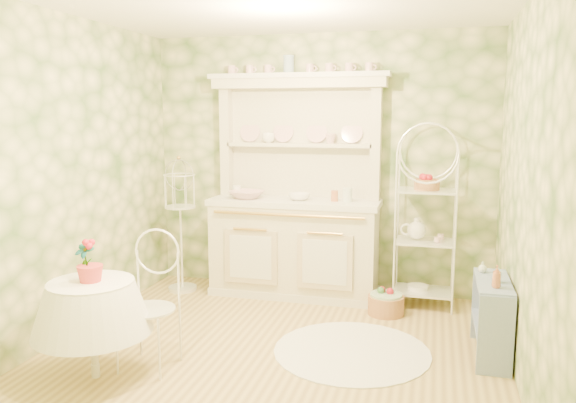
% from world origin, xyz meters
% --- Properties ---
extents(floor, '(3.60, 3.60, 0.00)m').
position_xyz_m(floor, '(0.00, 0.00, 0.00)').
color(floor, tan).
rests_on(floor, ground).
extents(wall_left, '(3.60, 3.60, 0.00)m').
position_xyz_m(wall_left, '(-1.80, 0.00, 1.35)').
color(wall_left, beige).
rests_on(wall_left, floor).
extents(wall_right, '(3.60, 3.60, 0.00)m').
position_xyz_m(wall_right, '(1.80, 0.00, 1.35)').
color(wall_right, beige).
rests_on(wall_right, floor).
extents(wall_back, '(3.60, 3.60, 0.00)m').
position_xyz_m(wall_back, '(0.00, 1.80, 1.35)').
color(wall_back, beige).
rests_on(wall_back, floor).
extents(wall_front, '(3.60, 3.60, 0.00)m').
position_xyz_m(wall_front, '(0.00, -1.80, 1.35)').
color(wall_front, beige).
rests_on(wall_front, floor).
extents(kitchen_dresser, '(1.87, 0.61, 2.29)m').
position_xyz_m(kitchen_dresser, '(-0.20, 1.52, 1.15)').
color(kitchen_dresser, beige).
rests_on(kitchen_dresser, floor).
extents(bakers_rack, '(0.54, 0.39, 1.71)m').
position_xyz_m(bakers_rack, '(1.12, 1.49, 0.85)').
color(bakers_rack, white).
rests_on(bakers_rack, floor).
extents(side_shelf, '(0.29, 0.72, 0.61)m').
position_xyz_m(side_shelf, '(1.66, 0.42, 0.30)').
color(side_shelf, '#7F95BF').
rests_on(side_shelf, floor).
extents(round_table, '(0.69, 0.69, 0.67)m').
position_xyz_m(round_table, '(-1.12, -0.68, 0.34)').
color(round_table, white).
rests_on(round_table, floor).
extents(cafe_chair, '(0.39, 0.39, 0.78)m').
position_xyz_m(cafe_chair, '(-0.82, -0.44, 0.39)').
color(cafe_chair, white).
rests_on(cafe_chair, floor).
extents(birdcage_stand, '(0.33, 0.33, 1.35)m').
position_xyz_m(birdcage_stand, '(-1.40, 1.34, 0.67)').
color(birdcage_stand, white).
rests_on(birdcage_stand, floor).
extents(floor_basket, '(0.34, 0.34, 0.21)m').
position_xyz_m(floor_basket, '(0.79, 1.15, 0.10)').
color(floor_basket, '#AF784A').
rests_on(floor_basket, floor).
extents(lace_rug, '(1.46, 1.46, 0.01)m').
position_xyz_m(lace_rug, '(0.60, 0.22, 0.01)').
color(lace_rug, white).
rests_on(lace_rug, floor).
extents(bowl_floral, '(0.42, 0.42, 0.08)m').
position_xyz_m(bowl_floral, '(-0.70, 1.46, 1.02)').
color(bowl_floral, white).
rests_on(bowl_floral, kitchen_dresser).
extents(bowl_white, '(0.23, 0.23, 0.07)m').
position_xyz_m(bowl_white, '(-0.14, 1.48, 1.02)').
color(bowl_white, white).
rests_on(bowl_white, kitchen_dresser).
extents(cup_left, '(0.16, 0.16, 0.11)m').
position_xyz_m(cup_left, '(-0.52, 1.66, 1.61)').
color(cup_left, white).
rests_on(cup_left, kitchen_dresser).
extents(cup_right, '(0.14, 0.14, 0.10)m').
position_xyz_m(cup_right, '(0.14, 1.68, 1.61)').
color(cup_right, white).
rests_on(cup_right, kitchen_dresser).
extents(potted_geranium, '(0.17, 0.14, 0.29)m').
position_xyz_m(potted_geranium, '(-1.15, -0.68, 0.85)').
color(potted_geranium, '#3F7238').
rests_on(potted_geranium, round_table).
extents(bottle_amber, '(0.07, 0.07, 0.17)m').
position_xyz_m(bottle_amber, '(1.66, 0.23, 0.68)').
color(bottle_amber, '#B86A42').
rests_on(bottle_amber, side_shelf).
extents(bottle_blue, '(0.05, 0.05, 0.11)m').
position_xyz_m(bottle_blue, '(1.68, 0.37, 0.65)').
color(bottle_blue, '#8AA6BA').
rests_on(bottle_blue, side_shelf).
extents(bottle_glass, '(0.08, 0.08, 0.09)m').
position_xyz_m(bottle_glass, '(1.59, 0.63, 0.65)').
color(bottle_glass, silver).
rests_on(bottle_glass, side_shelf).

